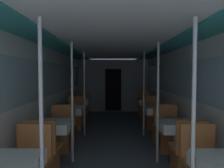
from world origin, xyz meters
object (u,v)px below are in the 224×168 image
at_px(dining_table_left_1, 54,128).
at_px(chair_left_near_1, 44,158).
at_px(chair_left_near_2, 67,130).
at_px(dining_table_right_3, 147,102).
at_px(chair_right_far_1, 169,137).
at_px(chair_left_far_3, 83,109).
at_px(dining_table_left_2, 71,111).
at_px(dining_table_right_1, 177,128).
at_px(chair_left_near_3, 78,115).
at_px(dining_table_right_2, 157,111).
at_px(chair_left_far_1, 61,137).
at_px(dining_table_left_3, 81,102).
at_px(chair_right_far_2, 153,119).
at_px(support_pole_right_2, 144,93).
at_px(support_pole_left_1, 72,102).
at_px(support_pole_right_1, 158,102).
at_px(chair_right_far_3, 144,109).
at_px(chair_right_near_1, 187,158).
at_px(chair_right_near_3, 150,115).
at_px(chair_left_far_2, 75,119).
at_px(support_pole_left_2, 84,93).
at_px(support_pole_left_0, 42,125).
at_px(chair_right_near_2, 162,130).
at_px(support_pole_right_0, 194,125).

bearing_deg(dining_table_left_1, chair_left_near_1, -90.00).
distance_m(chair_left_near_2, dining_table_right_3, 3.07).
bearing_deg(chair_right_far_1, chair_left_far_3, -56.90).
height_order(dining_table_left_2, dining_table_right_1, same).
height_order(chair_left_near_1, chair_left_near_3, same).
height_order(chair_left_near_2, dining_table_right_2, chair_left_near_2).
bearing_deg(chair_left_far_1, dining_table_right_3, -127.95).
bearing_deg(dining_table_left_3, dining_table_left_1, -90.00).
height_order(chair_right_far_2, support_pole_right_2, support_pole_right_2).
bearing_deg(dining_table_right_1, chair_left_near_2, 152.74).
xyz_separation_m(chair_left_near_2, chair_left_near_3, (0.00, 1.64, 0.00)).
distance_m(dining_table_right_2, dining_table_right_3, 1.64).
bearing_deg(support_pole_left_1, dining_table_right_3, 61.15).
height_order(dining_table_left_3, support_pole_right_1, support_pole_right_1).
height_order(dining_table_left_1, chair_right_far_3, chair_right_far_3).
xyz_separation_m(chair_left_near_1, dining_table_right_1, (2.14, 0.54, 0.32)).
relative_size(dining_table_left_2, chair_left_far_3, 0.80).
xyz_separation_m(chair_right_near_1, chair_right_far_1, (0.00, 1.08, 0.00)).
height_order(dining_table_right_2, chair_right_near_3, chair_right_near_3).
bearing_deg(dining_table_left_3, chair_left_far_1, -90.00).
bearing_deg(dining_table_right_2, chair_right_far_2, 90.00).
distance_m(chair_left_far_2, chair_right_far_2, 2.14).
height_order(support_pole_left_2, chair_right_near_1, support_pole_left_2).
distance_m(support_pole_left_2, support_pole_right_1, 2.21).
bearing_deg(dining_table_right_3, chair_right_far_2, -90.00).
relative_size(dining_table_right_2, chair_right_near_3, 0.80).
relative_size(support_pole_right_1, support_pole_right_2, 1.00).
relative_size(support_pole_left_2, dining_table_left_3, 2.92).
height_order(support_pole_left_0, dining_table_right_2, support_pole_left_0).
height_order(chair_left_near_1, chair_left_far_1, same).
relative_size(dining_table_right_3, chair_right_near_3, 0.80).
height_order(dining_table_right_1, chair_right_near_3, chair_right_near_3).
distance_m(dining_table_left_3, dining_table_right_2, 2.70).
bearing_deg(chair_right_far_3, chair_left_near_1, 63.86).
relative_size(support_pole_left_2, dining_table_right_1, 2.92).
bearing_deg(dining_table_left_1, chair_left_near_3, 90.00).
bearing_deg(support_pole_right_2, support_pole_left_2, 180.00).
bearing_deg(support_pole_right_1, dining_table_right_2, 78.59).
height_order(chair_left_far_1, chair_right_near_2, same).
height_order(support_pole_right_1, chair_right_near_2, support_pole_right_1).
bearing_deg(dining_table_right_2, support_pole_right_0, -95.76).
relative_size(dining_table_right_1, dining_table_right_2, 1.00).
xyz_separation_m(dining_table_left_3, support_pole_right_0, (1.81, -4.92, 0.44)).
relative_size(dining_table_left_3, chair_right_near_2, 0.80).
height_order(support_pole_right_2, chair_right_far_3, support_pole_right_2).
xyz_separation_m(dining_table_left_3, dining_table_right_2, (2.14, -1.64, 0.00)).
bearing_deg(dining_table_left_3, chair_left_near_3, -90.00).
height_order(chair_left_far_1, dining_table_left_3, chair_left_far_1).
bearing_deg(chair_right_near_2, dining_table_right_2, 90.00).
relative_size(dining_table_right_2, chair_right_far_2, 0.80).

